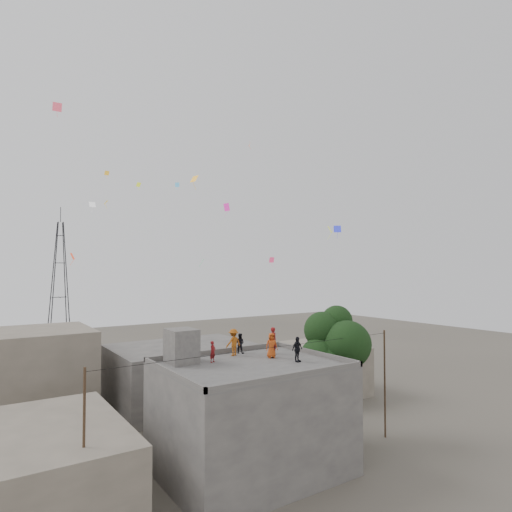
# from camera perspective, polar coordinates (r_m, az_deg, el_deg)

# --- Properties ---
(ground) EXTENTS (140.00, 140.00, 0.00)m
(ground) POSITION_cam_1_polar(r_m,az_deg,el_deg) (27.61, -0.71, -26.73)
(ground) COLOR #4C483F
(ground) RESTS_ON ground
(main_building) EXTENTS (10.00, 8.00, 6.10)m
(main_building) POSITION_cam_1_polar(r_m,az_deg,el_deg) (26.48, -0.71, -20.72)
(main_building) COLOR #4E4B49
(main_building) RESTS_ON ground
(parapet) EXTENTS (10.00, 8.00, 0.30)m
(parapet) POSITION_cam_1_polar(r_m,az_deg,el_deg) (25.63, -0.71, -13.93)
(parapet) COLOR #4E4B49
(parapet) RESTS_ON main_building
(stair_head_box) EXTENTS (1.60, 1.80, 2.00)m
(stair_head_box) POSITION_cam_1_polar(r_m,az_deg,el_deg) (26.22, -9.89, -11.74)
(stair_head_box) COLOR #4E4B49
(stair_head_box) RESTS_ON main_building
(neighbor_west) EXTENTS (8.00, 10.00, 4.00)m
(neighbor_west) POSITION_cam_1_polar(r_m,az_deg,el_deg) (25.08, -27.51, -24.16)
(neighbor_west) COLOR #696053
(neighbor_west) RESTS_ON ground
(neighbor_north) EXTENTS (12.00, 9.00, 5.00)m
(neighbor_north) POSITION_cam_1_polar(r_m,az_deg,el_deg) (39.42, -9.70, -15.24)
(neighbor_north) COLOR #4E4B49
(neighbor_north) RESTS_ON ground
(neighbor_northwest) EXTENTS (9.00, 8.00, 7.00)m
(neighbor_northwest) POSITION_cam_1_polar(r_m,az_deg,el_deg) (38.08, -28.27, -13.97)
(neighbor_northwest) COLOR #696053
(neighbor_northwest) RESTS_ON ground
(neighbor_east) EXTENTS (7.00, 8.00, 4.40)m
(neighbor_east) POSITION_cam_1_polar(r_m,az_deg,el_deg) (42.60, 8.09, -14.66)
(neighbor_east) COLOR #696053
(neighbor_east) RESTS_ON ground
(tree) EXTENTS (4.90, 4.60, 9.10)m
(tree) POSITION_cam_1_polar(r_m,az_deg,el_deg) (30.65, 10.57, -12.20)
(tree) COLOR black
(tree) RESTS_ON ground
(utility_line) EXTENTS (20.12, 0.62, 7.40)m
(utility_line) POSITION_cam_1_polar(r_m,az_deg,el_deg) (25.52, 1.91, -19.61)
(utility_line) COLOR black
(utility_line) RESTS_ON ground
(transmission_tower) EXTENTS (2.97, 2.97, 20.01)m
(transmission_tower) POSITION_cam_1_polar(r_m,az_deg,el_deg) (61.84, -24.74, -4.12)
(transmission_tower) COLOR black
(transmission_tower) RESTS_ON ground
(person_red_adult) EXTENTS (0.65, 0.43, 1.74)m
(person_red_adult) POSITION_cam_1_polar(r_m,az_deg,el_deg) (28.64, 2.21, -11.20)
(person_red_adult) COLOR maroon
(person_red_adult) RESTS_ON main_building
(person_orange_child) EXTENTS (0.88, 0.71, 1.55)m
(person_orange_child) POSITION_cam_1_polar(r_m,az_deg,el_deg) (27.39, 2.08, -11.82)
(person_orange_child) COLOR #BB4615
(person_orange_child) RESTS_ON main_building
(person_dark_child) EXTENTS (0.79, 0.81, 1.31)m
(person_dark_child) POSITION_cam_1_polar(r_m,az_deg,el_deg) (28.89, -2.18, -11.55)
(person_dark_child) COLOR black
(person_dark_child) RESTS_ON main_building
(person_dark_adult) EXTENTS (0.93, 0.53, 1.50)m
(person_dark_adult) POSITION_cam_1_polar(r_m,az_deg,el_deg) (26.31, 5.52, -12.28)
(person_dark_adult) COLOR black
(person_dark_adult) RESTS_ON main_building
(person_orange_adult) EXTENTS (1.18, 0.78, 1.70)m
(person_orange_adult) POSITION_cam_1_polar(r_m,az_deg,el_deg) (28.10, -3.03, -11.41)
(person_orange_adult) COLOR #9C4C11
(person_orange_adult) RESTS_ON main_building
(person_red_child) EXTENTS (0.54, 0.48, 1.25)m
(person_red_child) POSITION_cam_1_polar(r_m,az_deg,el_deg) (26.24, -5.79, -12.58)
(person_red_child) COLOR maroon
(person_red_child) RESTS_ON main_building
(kites) EXTENTS (20.50, 14.83, 10.95)m
(kites) POSITION_cam_1_polar(r_m,az_deg,el_deg) (31.68, -7.17, 6.29)
(kites) COLOR #FF3F1A
(kites) RESTS_ON ground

